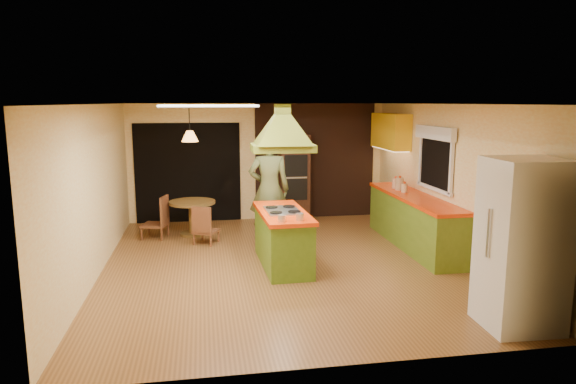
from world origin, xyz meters
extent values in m
plane|color=brown|center=(0.00, 0.00, 0.00)|extent=(6.50, 6.50, 0.00)
plane|color=#FFEDB6|center=(0.00, 3.25, 1.25)|extent=(5.50, 0.00, 5.50)
plane|color=#FFEDB6|center=(0.00, -3.25, 1.25)|extent=(5.50, 0.00, 5.50)
plane|color=#FFEDB6|center=(-2.75, 0.00, 1.25)|extent=(0.00, 6.50, 6.50)
plane|color=#FFEDB6|center=(2.75, 0.00, 1.25)|extent=(0.00, 6.50, 6.50)
plane|color=silver|center=(0.00, 0.00, 2.50)|extent=(6.50, 6.50, 0.00)
cube|color=#381E14|center=(1.25, 3.23, 1.25)|extent=(2.64, 0.03, 2.50)
cube|color=black|center=(-1.50, 3.23, 1.05)|extent=(2.20, 0.03, 2.10)
cube|color=olive|center=(2.45, 0.60, 0.43)|extent=(0.58, 3.00, 0.86)
cube|color=#E53807|center=(2.45, 0.60, 0.89)|extent=(0.62, 3.05, 0.06)
cube|color=yellow|center=(2.57, 2.20, 1.95)|extent=(0.34, 1.40, 0.70)
cube|color=black|center=(2.72, 0.40, 1.55)|extent=(0.03, 1.16, 0.96)
cube|color=white|center=(2.67, 0.40, 2.02)|extent=(0.10, 1.35, 0.22)
cube|color=white|center=(-1.10, -1.20, 2.48)|extent=(1.20, 0.60, 0.03)
cube|color=#598320|center=(0.01, -0.08, 0.41)|extent=(0.70, 1.68, 0.81)
cube|color=#F93D08|center=(0.01, -0.08, 0.84)|extent=(0.76, 1.76, 0.06)
cube|color=silver|center=(0.01, -0.08, 0.88)|extent=(0.53, 0.75, 0.02)
cube|color=olive|center=(0.01, -0.08, 1.85)|extent=(0.95, 0.69, 0.11)
pyramid|color=olive|center=(0.01, -0.08, 2.35)|extent=(0.95, 0.69, 0.45)
cube|color=olive|center=(0.01, -0.08, 2.43)|extent=(0.22, 0.22, 0.14)
imported|color=#4D552D|center=(-0.04, 1.14, 1.00)|extent=(0.77, 0.54, 2.01)
cube|color=white|center=(2.30, -2.70, 0.97)|extent=(0.82, 0.78, 1.93)
cube|color=#422315|center=(0.72, 2.95, 0.93)|extent=(0.62, 0.59, 1.86)
cube|color=black|center=(0.72, 2.65, 1.23)|extent=(0.48, 0.02, 0.45)
cube|color=black|center=(0.72, 2.65, 0.73)|extent=(0.48, 0.02, 0.45)
cylinder|color=brown|center=(-1.41, 2.05, 0.64)|extent=(0.88, 0.88, 0.05)
cylinder|color=brown|center=(-1.41, 2.05, 0.33)|extent=(0.14, 0.14, 0.62)
cylinder|color=brown|center=(-1.41, 2.05, 0.03)|extent=(0.49, 0.49, 0.05)
cone|color=#FF9E3F|center=(-1.41, 2.05, 1.90)|extent=(0.39, 0.39, 0.20)
cylinder|color=beige|center=(2.40, 1.18, 1.03)|extent=(0.17, 0.17, 0.23)
cylinder|color=beige|center=(2.40, 1.38, 1.01)|extent=(0.15, 0.15, 0.19)
cylinder|color=beige|center=(2.40, 0.95, 1.00)|extent=(0.12, 0.12, 0.15)
camera|label=1|loc=(-1.19, -7.72, 2.54)|focal=32.00mm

